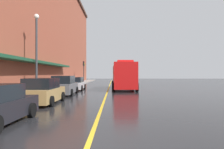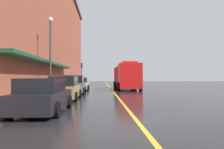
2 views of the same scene
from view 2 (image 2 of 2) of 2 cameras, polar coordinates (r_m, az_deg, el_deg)
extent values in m
plane|color=#232326|center=(32.59, -0.47, -3.54)|extent=(112.00, 112.00, 0.00)
cube|color=gray|center=(32.94, -11.33, -3.36)|extent=(2.40, 70.00, 0.15)
cube|color=gold|center=(32.59, -0.47, -3.53)|extent=(0.16, 70.00, 0.01)
cube|color=brown|center=(34.48, -22.68, 12.58)|extent=(10.74, 64.00, 19.00)
cube|color=#19472D|center=(24.23, -16.04, 2.87)|extent=(1.20, 22.40, 0.24)
cube|color=black|center=(10.30, -17.67, -6.47)|extent=(1.91, 4.49, 0.75)
cube|color=black|center=(10.04, -18.01, -2.72)|extent=(1.68, 2.49, 0.61)
cylinder|color=black|center=(11.91, -20.09, -6.79)|extent=(0.23, 0.64, 0.64)
cylinder|color=black|center=(11.46, -11.28, -7.06)|extent=(0.23, 0.64, 0.64)
cylinder|color=black|center=(9.35, -25.56, -8.44)|extent=(0.23, 0.64, 0.64)
cylinder|color=black|center=(8.77, -14.39, -9.01)|extent=(0.23, 0.64, 0.64)
cube|color=#A5844C|center=(15.87, -12.44, -4.35)|extent=(1.89, 4.35, 0.81)
cube|color=black|center=(15.63, -12.57, -1.69)|extent=(1.70, 2.39, 0.67)
cylinder|color=black|center=(17.39, -14.80, -4.89)|extent=(0.22, 0.64, 0.64)
cylinder|color=black|center=(17.09, -8.50, -4.98)|extent=(0.22, 0.64, 0.64)
cylinder|color=black|center=(14.78, -17.01, -5.62)|extent=(0.22, 0.64, 0.64)
cylinder|color=black|center=(14.42, -9.60, -5.77)|extent=(0.22, 0.64, 0.64)
cube|color=#595B60|center=(21.68, -9.76, -3.31)|extent=(1.94, 4.92, 0.88)
cube|color=black|center=(21.42, -9.82, -1.21)|extent=(1.71, 2.72, 0.72)
cylinder|color=black|center=(23.30, -11.66, -3.85)|extent=(0.24, 0.65, 0.64)
cylinder|color=black|center=(23.13, -7.11, -3.88)|extent=(0.24, 0.65, 0.64)
cylinder|color=black|center=(20.31, -12.78, -4.30)|extent=(0.24, 0.65, 0.64)
cylinder|color=black|center=(20.12, -7.56, -4.35)|extent=(0.24, 0.65, 0.64)
cube|color=silver|center=(27.33, -8.29, -2.90)|extent=(1.92, 4.66, 0.76)
cube|color=black|center=(27.08, -8.33, -1.46)|extent=(1.70, 2.57, 0.62)
cylinder|color=black|center=(28.85, -9.91, -3.25)|extent=(0.23, 0.64, 0.64)
cylinder|color=black|center=(28.71, -6.22, -3.27)|extent=(0.23, 0.64, 0.64)
cylinder|color=black|center=(26.00, -10.59, -3.53)|extent=(0.23, 0.64, 0.64)
cylinder|color=black|center=(25.85, -6.49, -3.55)|extent=(0.23, 0.64, 0.64)
cube|color=red|center=(24.93, 4.73, -0.37)|extent=(2.55, 2.50, 2.90)
cube|color=red|center=(29.45, 3.44, -0.65)|extent=(2.61, 6.00, 2.67)
cube|color=red|center=(24.99, 4.73, 3.24)|extent=(1.77, 0.63, 0.24)
cylinder|color=black|center=(25.26, 7.56, -3.20)|extent=(0.32, 1.00, 1.00)
cylinder|color=black|center=(24.89, 1.80, -3.25)|extent=(0.32, 1.00, 1.00)
cylinder|color=black|center=(28.92, 6.12, -2.90)|extent=(0.32, 1.00, 1.00)
cylinder|color=black|center=(28.60, 1.09, -2.92)|extent=(0.32, 1.00, 1.00)
cylinder|color=black|center=(31.30, 5.37, -2.73)|extent=(0.32, 1.00, 1.00)
cylinder|color=black|center=(31.00, 0.72, -2.76)|extent=(0.32, 1.00, 1.00)
cylinder|color=#4C4C51|center=(26.88, -11.45, -2.68)|extent=(0.07, 0.07, 1.05)
cube|color=black|center=(26.86, -11.45, -1.26)|extent=(0.14, 0.18, 0.28)
cylinder|color=#4C4C51|center=(19.61, -14.74, -3.38)|extent=(0.07, 0.07, 1.05)
cube|color=black|center=(19.59, -14.73, -1.44)|extent=(0.14, 0.18, 0.28)
cylinder|color=#33383D|center=(20.52, -15.93, 4.36)|extent=(0.18, 0.18, 6.50)
sphere|color=white|center=(21.11, -15.89, 13.78)|extent=(0.44, 0.44, 0.44)
cylinder|color=#232326|center=(43.72, -8.00, -0.40)|extent=(0.14, 0.14, 3.40)
cube|color=black|center=(43.78, -7.99, 2.42)|extent=(0.28, 0.36, 0.90)
sphere|color=red|center=(43.79, -7.78, 2.81)|extent=(0.16, 0.16, 0.16)
sphere|color=gold|center=(43.77, -7.78, 2.42)|extent=(0.16, 0.16, 0.16)
sphere|color=green|center=(43.75, -7.79, 2.03)|extent=(0.16, 0.16, 0.16)
camera|label=1|loc=(2.81, 42.19, 6.62)|focal=33.58mm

